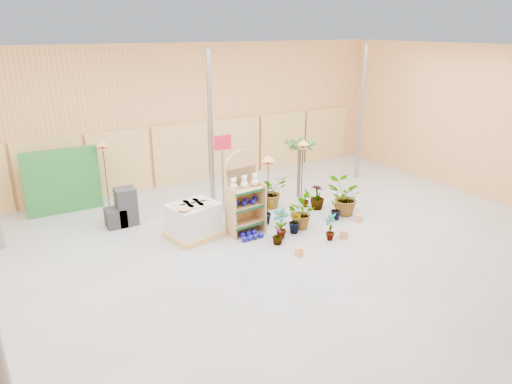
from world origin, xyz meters
TOP-DOWN VIEW (x-y plane):
  - room at (0.00, 0.91)m, footprint 15.20×12.10m
  - display_shelf at (-0.08, 1.51)m, footprint 0.94×0.64m
  - teddy_bears at (-0.06, 1.41)m, footprint 0.78×0.20m
  - gazing_balls_shelf at (-0.08, 1.39)m, footprint 0.78×0.27m
  - gazing_balls_floor at (-0.12, 1.03)m, footprint 0.63×0.39m
  - pallet_stack at (-1.29, 1.82)m, footprint 1.43×1.28m
  - charcoal_planters at (-2.63, 3.43)m, footprint 0.80×0.50m
  - trellis_stock at (-3.80, 5.20)m, footprint 2.00×0.30m
  - offer_sign at (0.10, 2.98)m, footprint 0.50×0.08m
  - bird_table_front at (0.65, 1.50)m, footprint 0.34×0.34m
  - bird_table_right at (2.29, 2.30)m, footprint 0.34×0.34m
  - bird_table_back at (-2.68, 4.85)m, footprint 0.34×0.34m
  - palm at (2.62, 2.90)m, footprint 0.70×0.70m
  - potted_plant_0 at (0.52, 0.66)m, footprint 0.46×0.50m
  - potted_plant_1 at (0.99, 0.72)m, footprint 0.34×0.40m
  - potted_plant_2 at (1.31, 0.98)m, footprint 0.90×0.97m
  - potted_plant_3 at (2.51, 1.79)m, footprint 0.57×0.57m
  - potted_plant_4 at (2.32, 2.10)m, footprint 0.37×0.39m
  - potted_plant_5 at (0.71, 1.62)m, footprint 0.40×0.34m
  - potted_plant_6 at (1.43, 2.57)m, footprint 0.92×0.82m
  - potted_plant_7 at (0.28, 0.43)m, footprint 0.36×0.36m
  - potted_plant_8 at (1.53, -0.01)m, footprint 0.34×0.42m
  - potted_plant_9 at (2.42, 0.88)m, footprint 0.43×0.41m
  - potted_plant_10 at (2.86, 1.06)m, footprint 1.23×1.19m

SIDE VIEW (x-z plane):
  - gazing_balls_floor at x=-0.12m, z-range 0.00..0.15m
  - potted_plant_7 at x=0.28m, z-range 0.00..0.46m
  - potted_plant_9 at x=2.42m, z-range 0.00..0.61m
  - potted_plant_4 at x=2.32m, z-range 0.00..0.61m
  - potted_plant_1 at x=0.99m, z-range 0.00..0.65m
  - potted_plant_5 at x=0.71m, z-range 0.00..0.66m
  - potted_plant_8 at x=1.53m, z-range 0.00..0.70m
  - potted_plant_3 at x=2.51m, z-range 0.00..0.75m
  - potted_plant_0 at x=0.52m, z-range 0.00..0.79m
  - charcoal_planters at x=-2.63m, z-range -0.08..0.92m
  - potted_plant_2 at x=1.31m, z-range 0.00..0.87m
  - pallet_stack at x=-1.29m, z-range -0.01..0.90m
  - potted_plant_6 at x=1.43m, z-range 0.00..0.96m
  - potted_plant_10 at x=2.86m, z-range 0.00..1.04m
  - gazing_balls_shelf at x=-0.08m, z-range 0.76..0.91m
  - trellis_stock at x=-3.80m, z-range 0.00..1.80m
  - display_shelf at x=-0.08m, z-range -0.09..2.03m
  - teddy_bears at x=-0.06m, z-range 1.18..1.51m
  - offer_sign at x=0.10m, z-range 0.47..2.67m
  - palm at x=2.62m, z-range 0.68..2.58m
  - bird_table_front at x=0.65m, z-range 0.82..2.75m
  - bird_table_right at x=2.29m, z-range 0.84..2.80m
  - bird_table_back at x=-2.68m, z-range 0.86..2.87m
  - room at x=0.00m, z-range -0.14..4.56m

